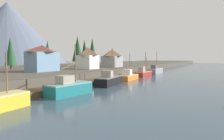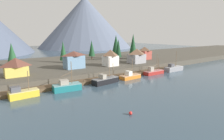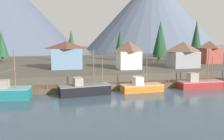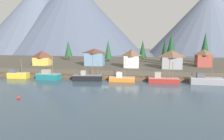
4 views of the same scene
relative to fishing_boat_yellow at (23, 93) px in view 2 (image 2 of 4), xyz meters
The scene contains 22 objects.
ground_plane 36.85m from the fishing_boat_yellow, 35.84° to the left, with size 400.00×400.00×1.00m, color #384C5B.
dock 30.06m from the fishing_boat_yellow, ahead, with size 80.00×4.00×1.60m.
shoreline_bank 44.91m from the fishing_boat_yellow, 48.35° to the left, with size 400.00×56.00×2.50m, color #4C473D.
mountain_east_peak 186.34m from the fishing_boat_yellow, 57.16° to the left, with size 109.03×109.03×58.49m, color slate.
fishing_boat_yellow is the anchor object (origin of this frame).
fishing_boat_teal 11.30m from the fishing_boat_yellow, ahead, with size 7.98×4.07×8.20m.
fishing_boat_black 24.37m from the fishing_boat_yellow, ahead, with size 9.32×3.97×8.15m.
fishing_boat_orange 35.31m from the fishing_boat_yellow, ahead, with size 7.96×3.21×7.18m.
fishing_boat_red 47.83m from the fishing_boat_yellow, ahead, with size 8.95×2.76×7.94m.
fishing_boat_grey 60.08m from the fishing_boat_yellow, ahead, with size 9.17×3.34×8.47m.
house_blue 29.08m from the fishing_boat_yellow, 39.06° to the left, with size 7.72×5.06×6.73m.
house_yellow 16.11m from the fishing_boat_yellow, 85.10° to the left, with size 7.13×4.30×5.94m.
house_white 40.37m from the fishing_boat_yellow, 21.57° to the left, with size 5.63×5.38×6.84m.
house_grey 53.78m from the fishing_boat_yellow, 15.24° to the left, with size 7.24×6.06×6.64m.
house_red 67.98m from the fishing_boat_yellow, 18.42° to the left, with size 5.61×5.91×6.66m.
conifer_near_left 55.45m from the fishing_boat_yellow, 41.90° to the left, with size 3.40×3.40×10.12m.
conifer_near_right 76.79m from the fishing_boat_yellow, 27.00° to the left, with size 4.20×4.20×13.47m.
conifer_mid_left 39.51m from the fishing_boat_yellow, 84.45° to the left, with size 3.80×3.80×9.68m.
conifer_mid_right 62.80m from the fishing_boat_yellow, 31.03° to the left, with size 4.83×4.83×12.88m.
conifer_back_left 56.97m from the fishing_boat_yellow, 27.34° to the left, with size 3.34×3.34×10.81m.
conifer_back_right 43.61m from the fishing_boat_yellow, 54.89° to the left, with size 3.52×3.52×10.06m.
channel_buoy 27.88m from the fishing_boat_yellow, 57.21° to the right, with size 0.70×0.70×0.70m, color red.
Camera 2 is at (-38.20, -51.21, 15.70)m, focal length 30.26 mm.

